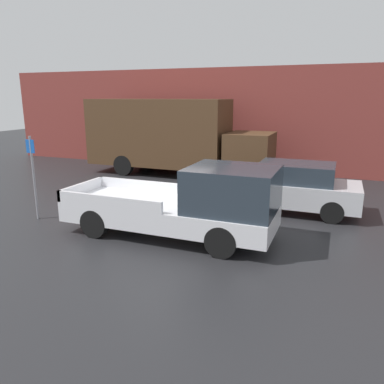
# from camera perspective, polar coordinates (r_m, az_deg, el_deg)

# --- Properties ---
(ground_plane) EXTENTS (60.00, 60.00, 0.00)m
(ground_plane) POSITION_cam_1_polar(r_m,az_deg,el_deg) (11.29, -4.35, -4.74)
(ground_plane) COLOR #232326
(building_wall) EXTENTS (28.00, 0.15, 5.08)m
(building_wall) POSITION_cam_1_polar(r_m,az_deg,el_deg) (19.09, 7.43, 10.79)
(building_wall) COLOR brown
(building_wall) RESTS_ON ground
(pickup_truck) EXTENTS (5.72, 2.05, 2.00)m
(pickup_truck) POSITION_cam_1_polar(r_m,az_deg,el_deg) (9.83, -0.24, -1.87)
(pickup_truck) COLOR silver
(pickup_truck) RESTS_ON ground
(car) EXTENTS (4.24, 1.87, 1.61)m
(car) POSITION_cam_1_polar(r_m,az_deg,el_deg) (12.66, 15.08, 0.74)
(car) COLOR silver
(car) RESTS_ON ground
(delivery_truck) EXTENTS (8.85, 2.42, 3.57)m
(delivery_truck) POSITION_cam_1_polar(r_m,az_deg,el_deg) (18.09, -3.40, 8.64)
(delivery_truck) COLOR #4C331E
(delivery_truck) RESTS_ON ground
(parking_sign) EXTENTS (0.30, 0.07, 2.56)m
(parking_sign) POSITION_cam_1_polar(r_m,az_deg,el_deg) (12.27, -23.01, 2.63)
(parking_sign) COLOR gray
(parking_sign) RESTS_ON ground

